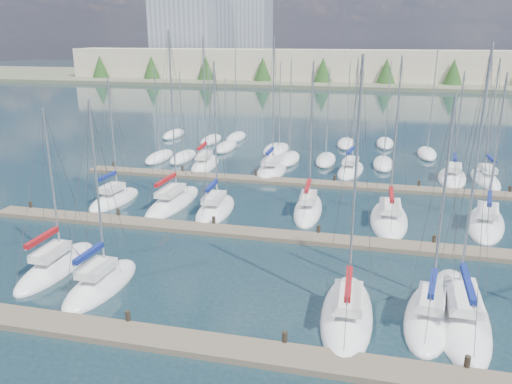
% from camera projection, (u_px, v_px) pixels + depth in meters
% --- Properties ---
extents(ground, '(400.00, 400.00, 0.00)m').
position_uv_depth(ground, '(324.00, 130.00, 77.32)').
color(ground, '#1D323A').
rests_on(ground, ground).
extents(dock_near, '(44.00, 1.93, 1.10)m').
position_uv_depth(dock_near, '(198.00, 344.00, 23.44)').
color(dock_near, '#6B5E4C').
rests_on(dock_near, ground).
extents(dock_mid, '(44.00, 1.93, 1.10)m').
position_uv_depth(dock_mid, '(262.00, 234.00, 36.44)').
color(dock_mid, '#6B5E4C').
rests_on(dock_mid, ground).
extents(dock_far, '(44.00, 1.93, 1.10)m').
position_uv_depth(dock_far, '(293.00, 182.00, 49.44)').
color(dock_far, '#6B5E4C').
rests_on(dock_far, ground).
extents(sailboat_n, '(3.21, 8.48, 14.89)m').
position_uv_depth(sailboat_n, '(205.00, 164.00, 55.99)').
color(sailboat_n, white).
rests_on(sailboat_n, ground).
extents(sailboat_o, '(2.88, 7.89, 14.73)m').
position_uv_depth(sailboat_o, '(271.00, 170.00, 53.49)').
color(sailboat_o, white).
rests_on(sailboat_o, ground).
extents(sailboat_b, '(2.41, 7.65, 10.78)m').
position_uv_depth(sailboat_b, '(56.00, 267.00, 31.26)').
color(sailboat_b, white).
rests_on(sailboat_b, ground).
extents(sailboat_h, '(3.13, 6.84, 11.47)m').
position_uv_depth(sailboat_h, '(114.00, 200.00, 44.03)').
color(sailboat_h, white).
rests_on(sailboat_h, ground).
extents(sailboat_j, '(2.97, 7.72, 12.92)m').
position_uv_depth(sailboat_j, '(215.00, 209.00, 41.50)').
color(sailboat_j, white).
rests_on(sailboat_j, ground).
extents(sailboat_r, '(2.72, 7.81, 12.73)m').
position_uv_depth(sailboat_r, '(485.00, 179.00, 50.34)').
color(sailboat_r, white).
rests_on(sailboat_r, ground).
extents(sailboat_p, '(3.47, 7.56, 12.53)m').
position_uv_depth(sailboat_p, '(351.00, 170.00, 53.55)').
color(sailboat_p, white).
rests_on(sailboat_p, ground).
extents(sailboat_i, '(3.07, 9.54, 15.23)m').
position_uv_depth(sailboat_i, '(173.00, 202.00, 43.33)').
color(sailboat_i, white).
rests_on(sailboat_i, ground).
extents(sailboat_q, '(3.74, 8.14, 11.51)m').
position_uv_depth(sailboat_q, '(452.00, 177.00, 50.91)').
color(sailboat_q, white).
rests_on(sailboat_q, ground).
extents(sailboat_k, '(2.69, 8.52, 12.88)m').
position_uv_depth(sailboat_k, '(308.00, 209.00, 41.61)').
color(sailboat_k, white).
rests_on(sailboat_k, ground).
extents(sailboat_m, '(4.42, 9.17, 12.25)m').
position_uv_depth(sailboat_m, '(486.00, 223.00, 38.51)').
color(sailboat_m, white).
rests_on(sailboat_m, ground).
extents(sailboat_l, '(2.91, 8.89, 13.38)m').
position_uv_depth(sailboat_l, '(389.00, 219.00, 39.45)').
color(sailboat_l, white).
rests_on(sailboat_l, ground).
extents(sailboat_e, '(3.60, 7.86, 12.22)m').
position_uv_depth(sailboat_e, '(429.00, 316.00, 25.77)').
color(sailboat_e, white).
rests_on(sailboat_e, ground).
extents(sailboat_d, '(2.83, 8.61, 13.96)m').
position_uv_depth(sailboat_d, '(347.00, 314.00, 25.92)').
color(sailboat_d, white).
rests_on(sailboat_d, ground).
extents(sailboat_c, '(2.80, 6.83, 11.53)m').
position_uv_depth(sailboat_c, '(101.00, 284.00, 29.03)').
color(sailboat_c, white).
rests_on(sailboat_c, ground).
extents(sailboat_f, '(3.22, 10.42, 14.49)m').
position_uv_depth(sailboat_f, '(459.00, 312.00, 26.14)').
color(sailboat_f, white).
rests_on(sailboat_f, ground).
extents(distant_boats, '(36.93, 20.75, 13.30)m').
position_uv_depth(distant_boats, '(277.00, 149.00, 63.11)').
color(distant_boats, '#9EA0A5').
rests_on(distant_boats, ground).
extents(shoreline, '(400.00, 60.00, 38.00)m').
position_uv_depth(shoreline, '(312.00, 57.00, 161.36)').
color(shoreline, '#666B51').
rests_on(shoreline, ground).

